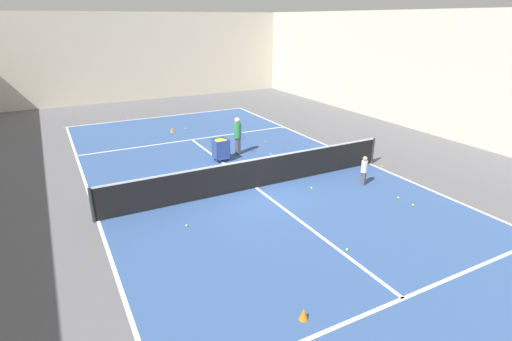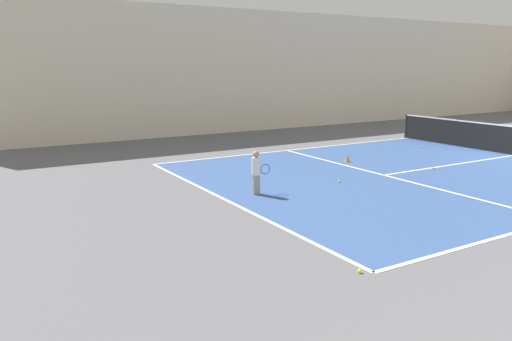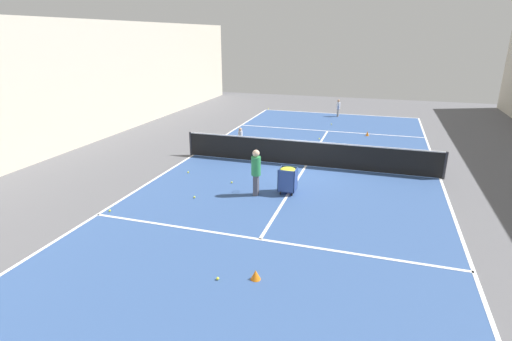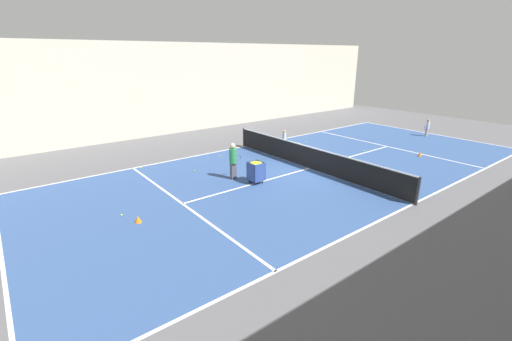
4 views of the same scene
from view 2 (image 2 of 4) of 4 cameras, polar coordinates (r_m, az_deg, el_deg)
The scene contains 10 objects.
line_baseline_near at distance 12.65m, azimuth -3.61°, elevation -3.31°, with size 10.60×0.10×0.00m, color white.
line_sideline_left at distance 24.30m, azimuth 16.85°, elevation 3.58°, with size 0.10×24.56×0.00m, color white.
line_service_near at distance 15.87m, azimuth 14.41°, elevation -0.52°, with size 10.60×0.10×0.00m, color white.
hall_enclosure_left at distance 28.48m, azimuth 8.10°, elevation 11.21°, with size 0.15×36.78×6.04m.
player_near_baseline at distance 13.01m, azimuth 0.05°, elevation 0.12°, with size 0.25×0.56×1.16m.
training_cone_0 at distance 17.78m, azimuth 10.41°, elevation 1.39°, with size 0.19×0.19×0.26m, color orange.
tennis_ball_3 at distance 21.70m, azimuth 18.39°, elevation 2.61°, with size 0.07×0.07×0.07m, color yellow.
tennis_ball_4 at distance 8.47m, azimuth 11.76°, elevation -11.18°, with size 0.07×0.07×0.07m, color yellow.
tennis_ball_11 at distance 14.65m, azimuth 9.47°, elevation -1.20°, with size 0.07×0.07×0.07m, color yellow.
tennis_ball_12 at distance 17.25m, azimuth 19.60°, elevation 0.25°, with size 0.07×0.07×0.07m, color yellow.
Camera 2 is at (10.86, -17.84, 3.33)m, focal length 35.00 mm.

